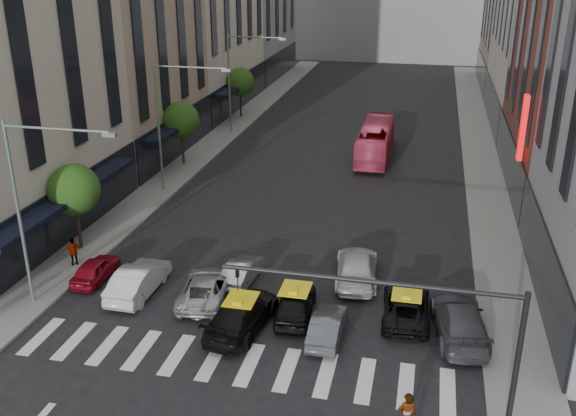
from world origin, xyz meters
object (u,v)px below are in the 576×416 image
Objects in this scene: streetlamp_mid at (171,110)px; pedestrian_far at (74,252)px; car_white_front at (138,280)px; taxi_center at (295,303)px; streetlamp_far at (239,70)px; taxi_left at (242,314)px; car_red at (96,269)px; bus at (375,141)px; streetlamp_near at (33,191)px.

streetlamp_mid reaches higher than pedestrian_far.
car_white_front is 1.10× the size of taxi_center.
taxi_left is (9.56, -31.93, -5.16)m from streetlamp_far.
taxi_left is at bearing -59.02° from streetlamp_mid.
streetlamp_mid is at bearing -87.86° from car_red.
taxi_left is 27.52m from bus.
streetlamp_far is 1.74× the size of taxi_left.
bus is 6.68× the size of pedestrian_far.
streetlamp_mid is 1.74× the size of taxi_left.
bus is (12.94, 11.38, -4.48)m from streetlamp_mid.
streetlamp_near is 16.00m from streetlamp_mid.
taxi_left is at bearing 82.80° from bus.
streetlamp_near is at bearing -90.00° from streetlamp_mid.
streetlamp_far is 5.86× the size of pedestrian_far.
pedestrian_far is at bearing -22.07° from car_white_front.
pedestrian_far is at bearing 103.62° from streetlamp_near.
bus is at bearing -90.40° from taxi_left.
streetlamp_mid reaches higher than taxi_center.
car_red is at bearing -86.32° from streetlamp_mid.
car_red is (0.84, -13.10, -5.30)m from streetlamp_mid.
streetlamp_far is 29.59m from car_red.
streetlamp_mid is 1.95× the size of car_white_front.
pedestrian_far is (-0.95, -12.08, -4.99)m from streetlamp_mid.
taxi_left is 2.64m from taxi_center.
streetlamp_mid is at bearing -75.07° from car_white_front.
car_red is 9.17m from taxi_left.
car_red is 0.69× the size of taxi_left.
taxi_left is at bearing 160.52° from car_red.
streetlamp_near is 0.88× the size of bus.
car_white_front reaches higher than taxi_center.
car_red is at bearing 109.33° from pedestrian_far.
streetlamp_mid is 1.00× the size of streetlamp_far.
streetlamp_near is 30.61m from bus.
pedestrian_far is (-0.95, -28.08, -4.99)m from streetlamp_far.
streetlamp_far reaches higher than car_white_front.
car_white_front is (3.65, -29.97, -5.14)m from streetlamp_far.
streetlamp_near is at bearing 64.56° from bus.
car_white_front reaches higher than car_red.
car_red is 0.85× the size of taxi_center.
streetlamp_near is at bearing 62.76° from pedestrian_far.
car_red is at bearing -11.47° from taxi_center.
pedestrian_far is at bearing -13.48° from taxi_left.
car_red is at bearing -16.82° from car_white_front.
taxi_center is (11.71, -30.38, -5.19)m from streetlamp_far.
pedestrian_far is (-13.89, -23.46, -0.51)m from bus.
bus is at bearing 41.34° from streetlamp_mid.
streetlamp_near is 5.86× the size of pedestrian_far.
pedestrian_far is (-12.66, 2.31, 0.20)m from taxi_center.
streetlamp_mid and streetlamp_far have the same top height.
streetlamp_near is at bearing 29.35° from car_white_front.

